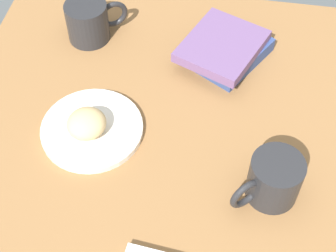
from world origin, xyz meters
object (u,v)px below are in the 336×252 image
(scone_pastry, at_px, (87,124))
(book_stack, at_px, (224,48))
(second_mug, at_px, (273,178))
(round_plate, at_px, (92,129))
(coffee_mug, at_px, (89,21))

(scone_pastry, xyz_separation_m, book_stack, (0.26, -0.24, -0.01))
(scone_pastry, xyz_separation_m, second_mug, (-0.07, -0.36, 0.01))
(scone_pastry, bearing_deg, second_mug, -101.18)
(round_plate, bearing_deg, second_mug, -102.97)
(scone_pastry, distance_m, book_stack, 0.36)
(scone_pastry, height_order, second_mug, second_mug)
(book_stack, distance_m, second_mug, 0.35)
(coffee_mug, height_order, second_mug, same)
(round_plate, height_order, coffee_mug, coffee_mug)
(round_plate, distance_m, scone_pastry, 0.03)
(book_stack, relative_size, coffee_mug, 1.82)
(coffee_mug, bearing_deg, scone_pastry, -166.30)
(book_stack, relative_size, second_mug, 1.94)
(round_plate, height_order, scone_pastry, scone_pastry)
(coffee_mug, bearing_deg, second_mug, -129.44)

